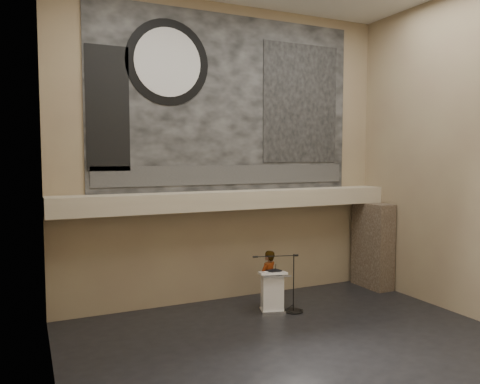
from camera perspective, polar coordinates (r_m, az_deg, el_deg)
name	(u,v)px	position (r m, az deg, el deg)	size (l,w,h in m)	color
floor	(301,347)	(10.87, 7.47, -18.27)	(10.00, 10.00, 0.00)	black
wall_back	(228,154)	(13.59, -1.42, 4.65)	(10.00, 0.02, 8.50)	#826A52
wall_front	(464,151)	(7.01, 25.62, 4.54)	(10.00, 0.02, 8.50)	#826A52
wall_left	(49,152)	(8.48, -22.22, 4.53)	(0.02, 8.00, 8.50)	#826A52
wall_right	(469,154)	(13.41, 26.09, 4.22)	(0.02, 8.00, 8.50)	#826A52
soffit	(234,200)	(13.28, -0.72, -0.96)	(10.00, 0.80, 0.50)	tan
sprinkler_left	(181,213)	(12.70, -7.24, -2.51)	(0.04, 0.04, 0.06)	#B2893D
sprinkler_right	(292,207)	(14.14, 6.41, -1.80)	(0.04, 0.04, 0.06)	#B2893D
banner	(229,103)	(13.65, -1.38, 10.75)	(8.00, 0.05, 5.00)	black
banner_text_strip	(229,175)	(13.53, -1.30, 2.11)	(7.76, 0.02, 0.55)	#303030
banner_clock_rim	(168,62)	(13.16, -8.80, 15.35)	(2.30, 2.30, 0.02)	black
banner_clock_face	(168,62)	(13.14, -8.77, 15.37)	(1.84, 1.84, 0.02)	silver
banner_building_print	(301,104)	(14.74, 7.43, 10.63)	(2.60, 0.02, 3.60)	black
banner_brick_print	(108,109)	(12.62, -15.83, 9.74)	(1.10, 0.02, 3.20)	black
stone_pier	(373,245)	(15.62, 15.86, -6.25)	(0.60, 1.40, 2.70)	#3E3126
lectern	(272,292)	(12.85, 3.96, -12.05)	(0.83, 0.68, 1.13)	silver
binder	(274,271)	(12.74, 4.18, -9.56)	(0.33, 0.26, 0.04)	black
papers	(269,272)	(12.62, 3.55, -9.76)	(0.21, 0.28, 0.01)	white
speaker_person	(268,279)	(13.16, 3.45, -10.55)	(0.58, 0.38, 1.59)	silver
mic_stand	(292,303)	(13.03, 6.37, -13.31)	(1.34, 0.56, 1.57)	black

